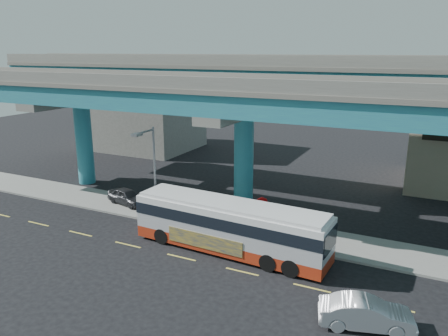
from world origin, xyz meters
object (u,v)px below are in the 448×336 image
at_px(stop_sign, 262,208).
at_px(sedan, 366,313).
at_px(street_lamp, 150,161).
at_px(parked_car, 127,196).
at_px(transit_bus, 230,225).

bearing_deg(stop_sign, sedan, -54.04).
bearing_deg(stop_sign, street_lamp, 172.14).
bearing_deg(street_lamp, parked_car, 151.64).
height_order(parked_car, stop_sign, stop_sign).
bearing_deg(transit_bus, sedan, -22.90).
xyz_separation_m(parked_car, stop_sign, (12.00, -1.39, 1.43)).
relative_size(street_lamp, stop_sign, 2.41).
xyz_separation_m(transit_bus, stop_sign, (1.13, 2.40, 0.45)).
bearing_deg(street_lamp, stop_sign, 5.00).
relative_size(transit_bus, sedan, 2.84).
distance_m(sedan, street_lamp, 17.28).
relative_size(sedan, street_lamp, 0.65).
relative_size(sedan, parked_car, 1.13).
distance_m(parked_car, stop_sign, 12.17).
bearing_deg(transit_bus, street_lamp, 169.49).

